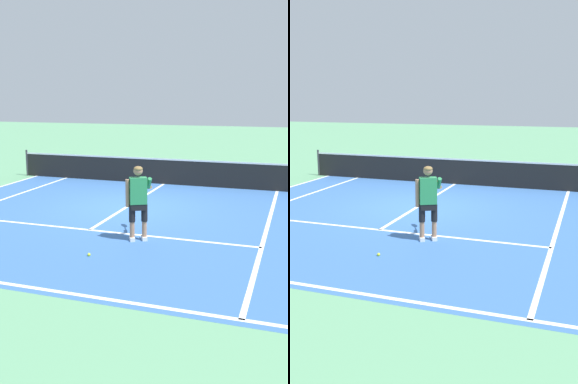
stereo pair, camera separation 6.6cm
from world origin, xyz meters
TOP-DOWN VIEW (x-y plane):
  - ground_plane at (0.00, 0.00)m, footprint 80.00×80.00m
  - court_inner_surface at (0.00, -1.02)m, footprint 10.98×10.25m
  - line_baseline at (0.00, -5.95)m, footprint 10.98×0.10m
  - line_service at (0.00, -2.49)m, footprint 8.23×0.10m
  - line_centre_service at (0.00, 0.71)m, footprint 0.10×6.40m
  - line_singles_right at (4.12, -1.02)m, footprint 0.10×9.85m
  - tennis_net at (0.00, 3.91)m, footprint 11.96×0.08m
  - tennis_player at (1.40, -2.85)m, footprint 0.55×1.23m
  - tennis_ball_near_feet at (0.80, -4.19)m, footprint 0.07×0.07m

SIDE VIEW (x-z plane):
  - ground_plane at x=0.00m, z-range 0.00..0.00m
  - court_inner_surface at x=0.00m, z-range 0.00..0.00m
  - line_baseline at x=0.00m, z-range 0.00..0.01m
  - line_service at x=0.00m, z-range 0.00..0.01m
  - line_centre_service at x=0.00m, z-range 0.00..0.01m
  - line_singles_right at x=4.12m, z-range 0.00..0.01m
  - tennis_ball_near_feet at x=0.80m, z-range 0.00..0.07m
  - tennis_net at x=0.00m, z-range -0.04..1.03m
  - tennis_player at x=1.40m, z-range 0.13..1.85m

